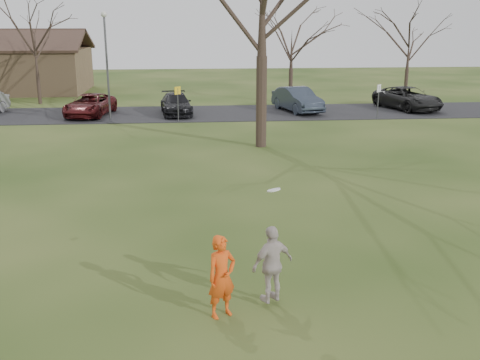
# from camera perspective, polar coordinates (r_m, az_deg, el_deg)

# --- Properties ---
(ground) EXTENTS (120.00, 120.00, 0.00)m
(ground) POSITION_cam_1_polar(r_m,az_deg,el_deg) (12.42, 1.71, -11.77)
(ground) COLOR #1E380F
(ground) RESTS_ON ground
(parking_strip) EXTENTS (62.00, 6.50, 0.04)m
(parking_strip) POSITION_cam_1_polar(r_m,az_deg,el_deg) (36.40, -3.02, 6.78)
(parking_strip) COLOR black
(parking_strip) RESTS_ON ground
(player_defender) EXTENTS (0.75, 0.66, 1.72)m
(player_defender) POSITION_cam_1_polar(r_m,az_deg,el_deg) (11.33, -1.87, -9.77)
(player_defender) COLOR #E44C12
(player_defender) RESTS_ON ground
(car_2) EXTENTS (3.02, 5.11, 1.33)m
(car_2) POSITION_cam_1_polar(r_m,az_deg,el_deg) (36.43, -14.98, 7.37)
(car_2) COLOR #4C1213
(car_2) RESTS_ON parking_strip
(car_3) EXTENTS (2.24, 4.61, 1.29)m
(car_3) POSITION_cam_1_polar(r_m,az_deg,el_deg) (36.00, -6.50, 7.68)
(car_3) COLOR black
(car_3) RESTS_ON parking_strip
(car_5) EXTENTS (2.87, 4.99, 1.56)m
(car_5) POSITION_cam_1_polar(r_m,az_deg,el_deg) (37.05, 5.84, 8.13)
(car_5) COLOR #2C3542
(car_5) RESTS_ON parking_strip
(car_6) EXTENTS (3.84, 5.75, 1.47)m
(car_6) POSITION_cam_1_polar(r_m,az_deg,el_deg) (39.45, 16.65, 7.96)
(car_6) COLOR black
(car_6) RESTS_ON parking_strip
(catching_play) EXTENTS (1.05, 0.81, 2.50)m
(catching_play) POSITION_cam_1_polar(r_m,az_deg,el_deg) (11.71, 3.30, -8.49)
(catching_play) COLOR #BDAFA9
(catching_play) RESTS_ON ground
(lamp_post) EXTENTS (0.34, 0.34, 6.27)m
(lamp_post) POSITION_cam_1_polar(r_m,az_deg,el_deg) (33.79, -13.41, 12.42)
(lamp_post) COLOR #47474C
(lamp_post) RESTS_ON ground
(sign_yellow) EXTENTS (0.35, 0.35, 2.08)m
(sign_yellow) POSITION_cam_1_polar(r_m,az_deg,el_deg) (33.21, -6.33, 8.32)
(sign_yellow) COLOR #47474C
(sign_yellow) RESTS_ON ground
(sign_white) EXTENTS (0.35, 0.35, 2.08)m
(sign_white) POSITION_cam_1_polar(r_m,az_deg,el_deg) (35.09, 13.88, 8.37)
(sign_white) COLOR #47474C
(sign_white) RESTS_ON ground
(small_tree_row) EXTENTS (55.00, 5.90, 8.50)m
(small_tree_row) POSITION_cam_1_polar(r_m,az_deg,el_deg) (41.42, 2.85, 13.28)
(small_tree_row) COLOR #352821
(small_tree_row) RESTS_ON ground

